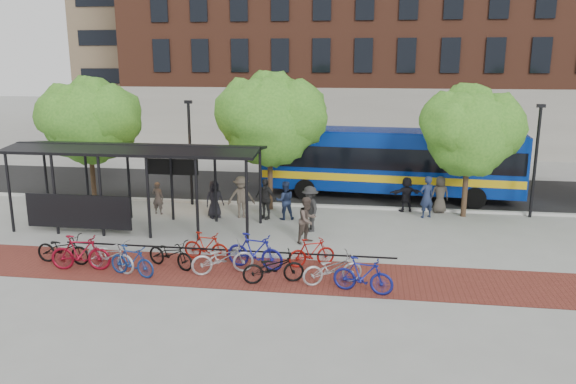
# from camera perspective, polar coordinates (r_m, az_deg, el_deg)

# --- Properties ---
(ground) EXTENTS (160.00, 160.00, 0.00)m
(ground) POSITION_cam_1_polar(r_m,az_deg,el_deg) (23.56, 4.00, -4.06)
(ground) COLOR #9E9E99
(ground) RESTS_ON ground
(asphalt_street) EXTENTS (160.00, 8.00, 0.01)m
(asphalt_street) POSITION_cam_1_polar(r_m,az_deg,el_deg) (31.27, 5.13, 0.29)
(asphalt_street) COLOR black
(asphalt_street) RESTS_ON ground
(curb) EXTENTS (160.00, 0.25, 0.12)m
(curb) POSITION_cam_1_polar(r_m,az_deg,el_deg) (27.38, 4.65, -1.46)
(curb) COLOR #B7B7B2
(curb) RESTS_ON ground
(brick_strip) EXTENTS (24.00, 3.00, 0.01)m
(brick_strip) POSITION_cam_1_polar(r_m,az_deg,el_deg) (19.13, -3.22, -8.23)
(brick_strip) COLOR maroon
(brick_strip) RESTS_ON ground
(bike_rack_rail) EXTENTS (12.00, 0.05, 0.95)m
(bike_rack_rail) POSITION_cam_1_polar(r_m,az_deg,el_deg) (20.23, -6.35, -7.07)
(bike_rack_rail) COLOR black
(bike_rack_rail) RESTS_ON ground
(building_brick) EXTENTS (55.00, 14.00, 20.00)m
(building_brick) POSITION_cam_1_polar(r_m,az_deg,el_deg) (49.24, 18.87, 16.10)
(building_brick) COLOR brown
(building_brick) RESTS_ON ground
(bus_shelter) EXTENTS (10.60, 3.07, 3.60)m
(bus_shelter) POSITION_cam_1_polar(r_m,az_deg,el_deg) (24.35, -15.45, 3.33)
(bus_shelter) COLOR black
(bus_shelter) RESTS_ON ground
(tree_a) EXTENTS (4.90, 4.00, 6.18)m
(tree_a) POSITION_cam_1_polar(r_m,az_deg,el_deg) (29.25, -19.44, 7.11)
(tree_a) COLOR #382619
(tree_a) RESTS_ON ground
(tree_b) EXTENTS (5.15, 4.20, 6.47)m
(tree_b) POSITION_cam_1_polar(r_m,az_deg,el_deg) (26.30, -1.65, 7.72)
(tree_b) COLOR #382619
(tree_b) RESTS_ON ground
(tree_c) EXTENTS (4.66, 3.80, 5.92)m
(tree_c) POSITION_cam_1_polar(r_m,az_deg,el_deg) (26.33, 18.14, 6.19)
(tree_c) COLOR #382619
(tree_c) RESTS_ON ground
(lamp_post_left) EXTENTS (0.35, 0.20, 5.12)m
(lamp_post_left) POSITION_cam_1_polar(r_m,az_deg,el_deg) (27.75, -9.92, 4.26)
(lamp_post_left) COLOR black
(lamp_post_left) RESTS_ON ground
(lamp_post_right) EXTENTS (0.35, 0.20, 5.12)m
(lamp_post_right) POSITION_cam_1_polar(r_m,az_deg,el_deg) (27.39, 23.87, 3.19)
(lamp_post_right) COLOR black
(lamp_post_right) RESTS_ON ground
(bus) EXTENTS (13.22, 3.90, 3.52)m
(bus) POSITION_cam_1_polar(r_m,az_deg,el_deg) (29.41, 10.32, 3.31)
(bus) COLOR navy
(bus) RESTS_ON ground
(bike_0) EXTENTS (2.10, 0.91, 1.07)m
(bike_0) POSITION_cam_1_polar(r_m,az_deg,el_deg) (21.33, -21.89, -5.38)
(bike_0) COLOR black
(bike_0) RESTS_ON ground
(bike_1) EXTENTS (2.11, 0.80, 1.24)m
(bike_1) POSITION_cam_1_polar(r_m,az_deg,el_deg) (20.43, -20.33, -5.81)
(bike_1) COLOR maroon
(bike_1) RESTS_ON ground
(bike_2) EXTENTS (2.24, 1.40, 1.11)m
(bike_2) POSITION_cam_1_polar(r_m,az_deg,el_deg) (20.05, -17.62, -6.14)
(bike_2) COLOR #AAABAD
(bike_2) RESTS_ON ground
(bike_3) EXTENTS (1.82, 0.95, 1.05)m
(bike_3) POSITION_cam_1_polar(r_m,az_deg,el_deg) (19.39, -15.58, -6.76)
(bike_3) COLOR navy
(bike_3) RESTS_ON ground
(bike_4) EXTENTS (2.04, 1.34, 1.01)m
(bike_4) POSITION_cam_1_polar(r_m,az_deg,el_deg) (19.85, -11.84, -6.14)
(bike_4) COLOR black
(bike_4) RESTS_ON ground
(bike_5) EXTENTS (1.79, 0.75, 1.04)m
(bike_5) POSITION_cam_1_polar(r_m,az_deg,el_deg) (20.34, -8.31, -5.47)
(bike_5) COLOR maroon
(bike_5) RESTS_ON ground
(bike_6) EXTENTS (2.23, 1.50, 1.11)m
(bike_6) POSITION_cam_1_polar(r_m,az_deg,el_deg) (19.02, -6.67, -6.66)
(bike_6) COLOR #9D9D9F
(bike_6) RESTS_ON ground
(bike_7) EXTENTS (2.17, 1.06, 1.25)m
(bike_7) POSITION_cam_1_polar(r_m,az_deg,el_deg) (19.31, -3.38, -6.04)
(bike_7) COLOR navy
(bike_7) RESTS_ON ground
(bike_8) EXTENTS (2.11, 1.25, 1.05)m
(bike_8) POSITION_cam_1_polar(r_m,az_deg,el_deg) (18.16, -1.50, -7.66)
(bike_8) COLOR black
(bike_8) RESTS_ON ground
(bike_9) EXTENTS (1.73, 1.13, 1.01)m
(bike_9) POSITION_cam_1_polar(r_m,az_deg,el_deg) (19.57, 2.41, -6.14)
(bike_9) COLOR #9A130E
(bike_9) RESTS_ON ground
(bike_10) EXTENTS (2.11, 1.41, 1.05)m
(bike_10) POSITION_cam_1_polar(r_m,az_deg,el_deg) (18.12, 4.53, -7.75)
(bike_10) COLOR #A0A0A2
(bike_10) RESTS_ON ground
(bike_11) EXTENTS (1.97, 0.95, 1.14)m
(bike_11) POSITION_cam_1_polar(r_m,az_deg,el_deg) (17.54, 7.63, -8.39)
(bike_11) COLOR navy
(bike_11) RESTS_ON ground
(pedestrian_0) EXTENTS (1.00, 0.93, 1.72)m
(pedestrian_0) POSITION_cam_1_polar(r_m,az_deg,el_deg) (25.62, -7.48, -0.72)
(pedestrian_0) COLOR black
(pedestrian_0) RESTS_ON ground
(pedestrian_1) EXTENTS (0.60, 0.43, 1.53)m
(pedestrian_1) POSITION_cam_1_polar(r_m,az_deg,el_deg) (26.69, -13.09, -0.60)
(pedestrian_1) COLOR #3F3732
(pedestrian_1) RESTS_ON ground
(pedestrian_2) EXTENTS (1.01, 0.89, 1.75)m
(pedestrian_2) POSITION_cam_1_polar(r_m,az_deg,el_deg) (25.10, -0.32, -0.86)
(pedestrian_2) COLOR #1F2A49
(pedestrian_2) RESTS_ON ground
(pedestrian_3) EXTENTS (1.39, 1.03, 1.91)m
(pedestrian_3) POSITION_cam_1_polar(r_m,az_deg,el_deg) (25.46, -4.77, -0.51)
(pedestrian_3) COLOR #50463B
(pedestrian_3) RESTS_ON ground
(pedestrian_4) EXTENTS (1.17, 0.89, 1.84)m
(pedestrian_4) POSITION_cam_1_polar(r_m,az_deg,el_deg) (25.23, -2.33, -0.69)
(pedestrian_4) COLOR black
(pedestrian_4) RESTS_ON ground
(pedestrian_5) EXTENTS (1.62, 0.93, 1.66)m
(pedestrian_5) POSITION_cam_1_polar(r_m,az_deg,el_deg) (27.01, 11.94, -0.23)
(pedestrian_5) COLOR black
(pedestrian_5) RESTS_ON ground
(pedestrian_6) EXTENTS (0.95, 0.72, 1.74)m
(pedestrian_6) POSITION_cam_1_polar(r_m,az_deg,el_deg) (27.15, 15.18, -0.25)
(pedestrian_6) COLOR #403A33
(pedestrian_6) RESTS_ON ground
(pedestrian_7) EXTENTS (0.84, 0.74, 1.93)m
(pedestrian_7) POSITION_cam_1_polar(r_m,az_deg,el_deg) (26.13, 13.91, -0.49)
(pedestrian_7) COLOR #1D2845
(pedestrian_7) RESTS_ON ground
(pedestrian_8) EXTENTS (1.10, 1.13, 1.84)m
(pedestrian_8) POSITION_cam_1_polar(r_m,az_deg,el_deg) (21.92, 1.99, -2.85)
(pedestrian_8) COLOR #50433B
(pedestrian_8) RESTS_ON ground
(pedestrian_9) EXTENTS (1.17, 1.43, 1.93)m
(pedestrian_9) POSITION_cam_1_polar(r_m,az_deg,el_deg) (23.37, 2.25, -1.72)
(pedestrian_9) COLOR #252525
(pedestrian_9) RESTS_ON ground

